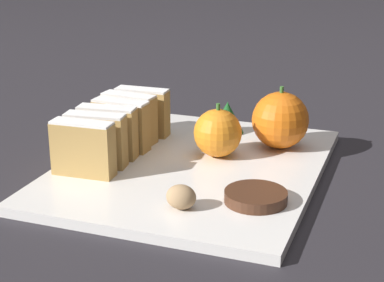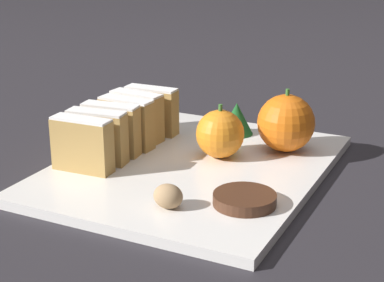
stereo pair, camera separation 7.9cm
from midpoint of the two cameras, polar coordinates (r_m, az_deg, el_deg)
ground_plane at (r=0.81m, az=2.81°, el=-2.87°), size 6.00×6.00×0.00m
serving_platter at (r=0.80m, az=2.82°, el=-2.47°), size 0.31×0.38×0.01m
stollen_slice_front at (r=0.77m, az=-6.87°, el=-0.37°), size 0.08×0.03×0.07m
stollen_slice_second at (r=0.80m, az=-5.65°, el=0.34°), size 0.08×0.03×0.07m
stollen_slice_third at (r=0.83m, az=-4.51°, el=1.00°), size 0.08×0.03×0.07m
stollen_slice_fourth at (r=0.85m, az=-3.21°, el=1.59°), size 0.08×0.03×0.07m
stollen_slice_fifth at (r=0.88m, az=-2.37°, el=2.20°), size 0.08×0.03×0.07m
stollen_slice_sixth at (r=0.91m, az=-1.14°, el=2.70°), size 0.08×0.03×0.07m
orange_near at (r=0.85m, az=11.01°, el=1.53°), size 0.08×0.08×0.08m
orange_far at (r=0.82m, az=5.29°, el=0.59°), size 0.06×0.06×0.07m
walnut at (r=0.68m, az=1.22°, el=-5.00°), size 0.03×0.03×0.03m
chocolate_cookie at (r=0.69m, az=7.99°, el=-5.22°), size 0.07×0.07×0.01m
evergreen_sprig at (r=0.91m, az=6.47°, el=1.96°), size 0.05×0.05×0.05m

